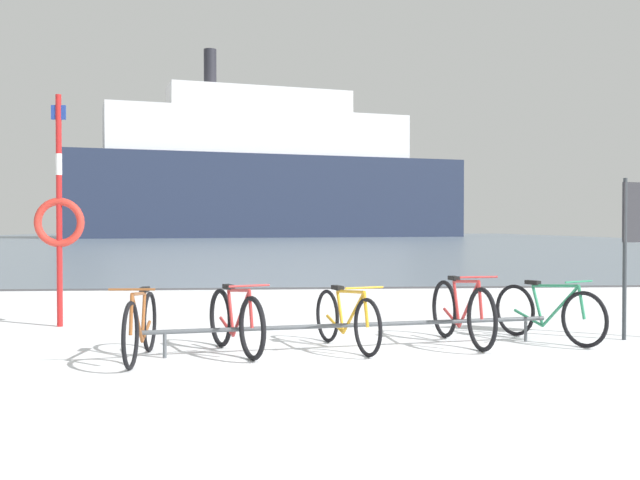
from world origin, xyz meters
name	(u,v)px	position (x,y,z in m)	size (l,w,h in m)	color
ground	(279,243)	(0.00, 53.90, -0.04)	(80.00, 132.00, 0.08)	white
bike_rack	(357,326)	(-0.05, 1.84, 0.27)	(4.75, 0.93, 0.31)	#4C5156
bicycle_0	(141,326)	(-2.42, 1.32, 0.36)	(0.46, 1.70, 0.80)	black
bicycle_1	(236,321)	(-1.44, 1.67, 0.36)	(0.73, 1.55, 0.80)	black
bicycle_2	(346,319)	(-0.17, 1.86, 0.34)	(0.67, 1.66, 0.76)	black
bicycle_3	(462,312)	(1.25, 2.10, 0.38)	(0.47, 1.78, 0.85)	black
bicycle_4	(548,313)	(2.36, 2.22, 0.35)	(0.84, 1.58, 0.78)	black
info_sign	(640,230)	(3.59, 2.35, 1.37)	(0.54, 0.20, 2.01)	#33383D
rescue_post	(59,216)	(-4.00, 4.03, 1.56)	(0.70, 0.11, 3.26)	red
ferry_ship	(267,176)	(-0.93, 83.13, 7.49)	(49.44, 20.06, 22.37)	#232D47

